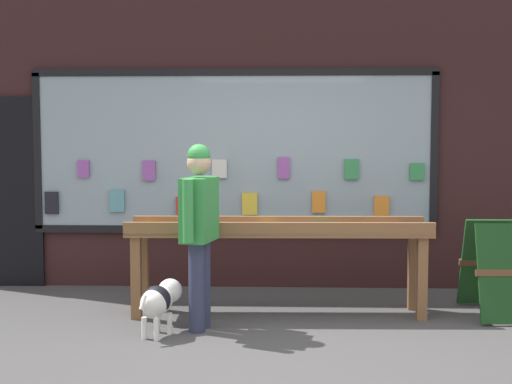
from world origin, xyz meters
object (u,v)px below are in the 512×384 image
Objects in this scene: sandwich_board_sign at (496,267)px; person_browsing at (199,223)px; display_table_main at (278,238)px; small_dog at (160,299)px.

person_browsing is at bearing -168.83° from sandwich_board_sign.
person_browsing is at bearing -140.08° from display_table_main.
display_table_main is 1.31m from small_dog.
person_browsing is 2.93× the size of small_dog.
small_dog is at bearing -166.65° from sandwich_board_sign.
person_browsing is (-0.67, -0.56, 0.20)m from display_table_main.
person_browsing is at bearing -36.91° from small_dog.
sandwich_board_sign is (2.03, 0.04, -0.27)m from display_table_main.
display_table_main reaches higher than sandwich_board_sign.
person_browsing is 2.81m from sandwich_board_sign.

